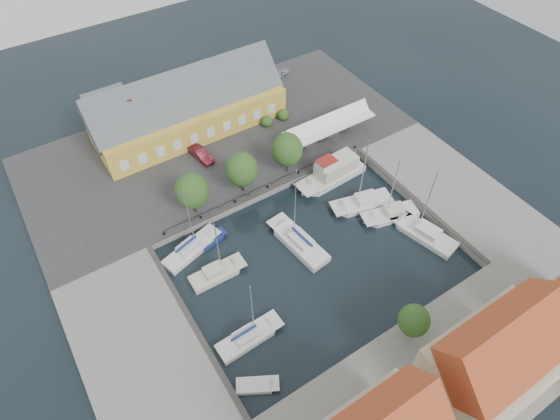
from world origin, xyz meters
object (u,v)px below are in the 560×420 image
at_px(trawler, 333,173).
at_px(west_boat_a, 191,250).
at_px(launch_sw, 257,386).
at_px(launch_nw, 212,240).
at_px(tent_canopy, 329,124).
at_px(car_silver, 280,73).
at_px(center_sailboat, 299,243).
at_px(west_boat_b, 217,274).
at_px(east_boat_b, 391,215).
at_px(car_red, 201,154).
at_px(west_boat_d, 248,338).
at_px(east_boat_c, 424,234).
at_px(east_boat_a, 363,204).
at_px(warehouse, 183,109).

height_order(trawler, west_boat_a, west_boat_a).
height_order(launch_sw, launch_nw, launch_sw).
bearing_deg(tent_canopy, launch_sw, -137.24).
height_order(car_silver, center_sailboat, center_sailboat).
height_order(west_boat_b, launch_sw, west_boat_b).
bearing_deg(west_boat_b, east_boat_b, -9.97).
relative_size(tent_canopy, launch_nw, 3.46).
bearing_deg(launch_sw, launch_nw, 75.98).
height_order(car_red, trawler, trawler).
xyz_separation_m(trawler, east_boat_b, (2.18, -9.71, -0.76)).
bearing_deg(trawler, west_boat_d, -146.56).
relative_size(east_boat_b, east_boat_c, 0.92).
distance_m(car_red, west_boat_b, 19.73).
height_order(trawler, west_boat_d, west_boat_d).
distance_m(east_boat_a, launch_sw, 27.65).
relative_size(center_sailboat, east_boat_c, 1.11).
distance_m(trawler, launch_nw, 19.28).
xyz_separation_m(tent_canopy, east_boat_c, (-0.38, -20.73, -3.43)).
height_order(warehouse, launch_nw, warehouse).
bearing_deg(west_boat_b, west_boat_a, 102.07).
xyz_separation_m(car_silver, west_boat_b, (-27.99, -29.80, -1.39)).
xyz_separation_m(car_silver, west_boat_a, (-29.01, -25.03, -1.37)).
bearing_deg(center_sailboat, east_boat_a, 4.69).
xyz_separation_m(east_boat_a, east_boat_b, (1.76, -3.49, -0.00)).
height_order(trawler, east_boat_a, east_boat_a).
height_order(car_red, launch_sw, car_red).
bearing_deg(east_boat_b, launch_sw, -159.72).
height_order(trawler, east_boat_c, east_boat_c).
height_order(east_boat_b, west_boat_a, west_boat_a).
bearing_deg(warehouse, west_boat_d, -105.12).
distance_m(car_red, trawler, 18.85).
xyz_separation_m(car_silver, east_boat_a, (-6.42, -30.41, -1.38)).
xyz_separation_m(tent_canopy, east_boat_b, (-1.74, -16.10, -3.42)).
bearing_deg(west_boat_a, east_boat_a, -13.40).
xyz_separation_m(center_sailboat, east_boat_c, (14.07, -7.23, -0.10)).
distance_m(car_red, launch_nw, 14.47).
xyz_separation_m(west_boat_a, west_boat_d, (0.09, -13.75, -0.00)).
height_order(east_boat_b, west_boat_b, east_boat_b).
bearing_deg(east_boat_b, center_sailboat, 168.47).
relative_size(car_silver, launch_nw, 0.94).
relative_size(east_boat_c, west_boat_a, 1.06).
distance_m(center_sailboat, launch_nw, 10.85).
height_order(car_silver, east_boat_c, east_boat_c).
relative_size(car_silver, west_boat_a, 0.35).
distance_m(tent_canopy, trawler, 7.96).
bearing_deg(east_boat_a, car_red, 127.18).
distance_m(warehouse, east_boat_a, 29.81).
bearing_deg(west_boat_d, west_boat_b, 84.08).
xyz_separation_m(east_boat_c, launch_sw, (-27.45, -5.00, -0.17)).
height_order(warehouse, west_boat_b, warehouse).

